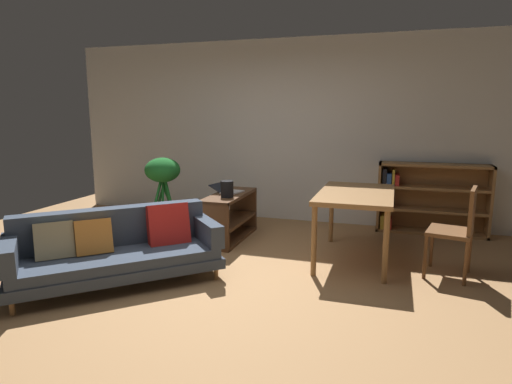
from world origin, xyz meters
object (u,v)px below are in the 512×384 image
object	(u,v)px
fabric_couch	(116,248)
potted_floor_plant	(163,186)
media_console	(230,217)
open_laptop	(228,190)
dining_table	(356,199)
dining_chair_near	(458,227)
desk_speaker	(227,189)
bookshelf	(426,198)

from	to	relation	value
fabric_couch	potted_floor_plant	world-z (taller)	potted_floor_plant
media_console	open_laptop	bearing A→B (deg)	120.99
potted_floor_plant	open_laptop	bearing A→B (deg)	0.33
fabric_couch	dining_table	distance (m)	2.57
fabric_couch	dining_table	bearing A→B (deg)	32.01
fabric_couch	dining_chair_near	bearing A→B (deg)	19.49
desk_speaker	media_console	bearing A→B (deg)	104.43
desk_speaker	dining_chair_near	distance (m)	2.61
potted_floor_plant	dining_table	bearing A→B (deg)	-9.21
desk_speaker	fabric_couch	bearing A→B (deg)	-111.93
desk_speaker	bookshelf	world-z (taller)	bookshelf
media_console	desk_speaker	bearing A→B (deg)	-75.57
dining_chair_near	bookshelf	bearing A→B (deg)	96.57
fabric_couch	open_laptop	world-z (taller)	fabric_couch
fabric_couch	bookshelf	xyz separation A→B (m)	(2.98, 2.82, 0.14)
open_laptop	dining_table	distance (m)	1.74
desk_speaker	potted_floor_plant	xyz separation A→B (m)	(-1.07, 0.31, -0.06)
desk_speaker	dining_chair_near	bearing A→B (deg)	-7.50
media_console	desk_speaker	xyz separation A→B (m)	(0.06, -0.22, 0.41)
potted_floor_plant	dining_table	size ratio (longest dim) A/B	0.77
media_console	dining_table	bearing A→B (deg)	-11.58
desk_speaker	dining_chair_near	xyz separation A→B (m)	(2.59, -0.34, -0.18)
fabric_couch	open_laptop	bearing A→B (deg)	75.11
dining_chair_near	fabric_couch	bearing A→B (deg)	-160.51
potted_floor_plant	dining_chair_near	bearing A→B (deg)	-10.12
potted_floor_plant	bookshelf	xyz separation A→B (m)	(3.46, 1.04, -0.16)
fabric_couch	potted_floor_plant	distance (m)	1.86
fabric_couch	desk_speaker	world-z (taller)	desk_speaker
fabric_couch	dining_chair_near	xyz separation A→B (m)	(3.17, 1.12, 0.18)
dining_table	desk_speaker	bearing A→B (deg)	175.78
potted_floor_plant	dining_chair_near	distance (m)	3.71
media_console	dining_chair_near	distance (m)	2.71
open_laptop	bookshelf	xyz separation A→B (m)	(2.51, 1.04, -0.15)
desk_speaker	open_laptop	bearing A→B (deg)	110.08
potted_floor_plant	desk_speaker	bearing A→B (deg)	-16.27
bookshelf	dining_chair_near	bearing A→B (deg)	-83.43
desk_speaker	potted_floor_plant	bearing A→B (deg)	163.73
dining_chair_near	media_console	bearing A→B (deg)	168.08
potted_floor_plant	bookshelf	world-z (taller)	potted_floor_plant
open_laptop	fabric_couch	bearing A→B (deg)	-104.89
fabric_couch	open_laptop	xyz separation A→B (m)	(0.47, 1.78, 0.29)
open_laptop	dining_table	size ratio (longest dim) A/B	0.33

